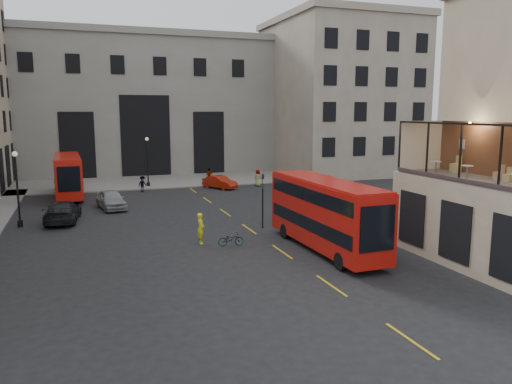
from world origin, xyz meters
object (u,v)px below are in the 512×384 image
object	(u,v)px
traffic_light_near	(263,194)
car_a	(111,199)
pedestrian_a	(57,183)
bus_near	(325,211)
cafe_table_far	(436,165)
car_b	(220,182)
bus_far	(68,174)
cafe_chair_c	(499,176)
bicycle	(231,239)
pedestrian_c	(209,176)
street_lamp_a	(18,193)
pedestrian_d	(258,178)
cafe_chair_b	(508,178)
car_c	(63,212)
cafe_chair_d	(456,167)
cafe_table_mid	(467,170)
traffic_light_far	(55,175)
pedestrian_b	(143,184)
cyclist	(201,228)
street_lamp_b	(148,165)

from	to	relation	value
traffic_light_near	car_a	world-z (taller)	traffic_light_near
pedestrian_a	bus_near	bearing A→B (deg)	-49.56
car_a	cafe_table_far	xyz separation A→B (m)	(16.55, -19.70, 4.27)
car_a	car_b	bearing A→B (deg)	24.48
bus_near	bus_far	xyz separation A→B (m)	(-14.44, 24.56, -0.11)
car_a	traffic_light_near	bearing A→B (deg)	-57.72
car_b	cafe_chair_c	xyz separation A→B (m)	(6.23, -30.76, 4.18)
traffic_light_near	bicycle	xyz separation A→B (m)	(-3.41, -3.68, -2.03)
pedestrian_c	street_lamp_a	bearing A→B (deg)	16.83
pedestrian_d	cafe_chair_b	xyz separation A→B (m)	(1.77, -31.61, 3.93)
street_lamp_a	car_b	bearing A→B (deg)	34.63
car_c	bicycle	size ratio (longest dim) A/B	3.54
street_lamp_a	cafe_chair_d	bearing A→B (deg)	-31.28
street_lamp_a	car_a	xyz separation A→B (m)	(6.48, 4.69, -1.60)
pedestrian_a	cafe_table_mid	xyz separation A→B (m)	(21.00, -33.93, 4.26)
bus_far	cafe_chair_c	size ratio (longest dim) A/B	12.38
car_c	cafe_table_far	distance (m)	25.97
bus_near	traffic_light_far	bearing A→B (deg)	124.61
pedestrian_d	cafe_chair_c	bearing A→B (deg)	143.74
bicycle	cafe_chair_c	distance (m)	15.15
bus_near	car_c	size ratio (longest dim) A/B	1.95
car_b	bicycle	world-z (taller)	car_b
street_lamp_a	car_a	world-z (taller)	street_lamp_a
street_lamp_a	pedestrian_c	world-z (taller)	street_lamp_a
pedestrian_a	cafe_table_far	distance (m)	38.07
bicycle	pedestrian_b	size ratio (longest dim) A/B	0.94
traffic_light_far	bicycle	xyz separation A→B (m)	(10.59, -19.68, -2.03)
cyclist	cafe_chair_d	world-z (taller)	cafe_chair_d
traffic_light_far	car_b	xyz separation A→B (m)	(15.97, 2.41, -1.76)
street_lamp_a	bicycle	xyz separation A→B (m)	(12.59, -9.68, -2.00)
traffic_light_far	pedestrian_d	distance (m)	20.49
pedestrian_a	pedestrian_b	xyz separation A→B (m)	(8.15, -3.61, -0.02)
pedestrian_a	cafe_table_mid	distance (m)	40.13
car_a	pedestrian_d	size ratio (longest dim) A/B	2.59
pedestrian_d	bicycle	bearing A→B (deg)	116.65
street_lamp_b	bicycle	distance (m)	25.80
street_lamp_a	cafe_table_far	world-z (taller)	street_lamp_a
cafe_table_mid	traffic_light_near	bearing A→B (deg)	120.65
street_lamp_b	bus_near	size ratio (longest dim) A/B	0.51
pedestrian_c	cafe_chair_b	distance (m)	36.23
car_b	bus_far	bearing A→B (deg)	151.19
pedestrian_c	cafe_chair_d	world-z (taller)	cafe_chair_d
car_b	cyclist	bearing A→B (deg)	-138.35
car_b	bicycle	distance (m)	22.73
pedestrian_c	cafe_chair_b	world-z (taller)	cafe_chair_b
car_b	cafe_chair_c	bearing A→B (deg)	-108.54
car_b	pedestrian_c	xyz separation A→B (m)	(-0.13, 4.00, 0.18)
pedestrian_c	cafe_chair_d	bearing A→B (deg)	76.26
street_lamp_a	cafe_table_mid	world-z (taller)	cafe_table_mid
car_b	cafe_chair_d	bearing A→B (deg)	-106.51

